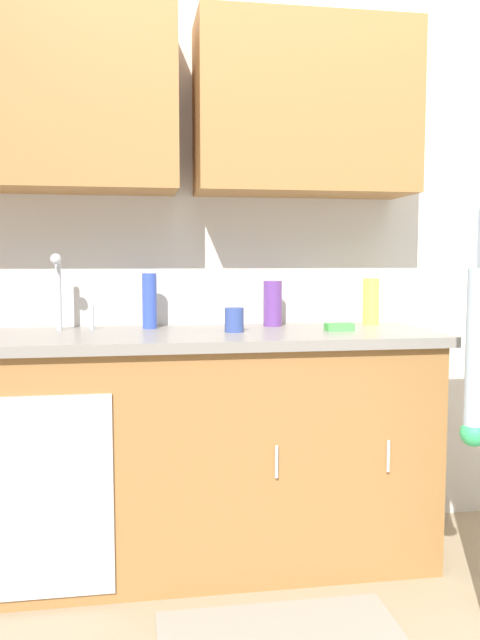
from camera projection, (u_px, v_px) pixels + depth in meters
kitchen_wall_with_uppers at (277, 203)px, 2.92m from camera, size 4.80×0.44×2.70m
counter_cabinet at (190, 453)px, 2.65m from camera, size 1.90×0.62×0.90m
countertop at (190, 337)px, 2.61m from camera, size 1.96×0.66×0.04m
sink at (66, 338)px, 2.54m from camera, size 0.50×0.36×0.35m
bottle_water_short at (273, 303)px, 2.84m from camera, size 0.08×0.08×0.20m
bottle_dish_liquid at (371, 302)px, 2.90m from camera, size 0.07×0.07×0.20m
bottle_water_tall at (149, 301)px, 2.74m from camera, size 0.06×0.06×0.23m
cup_by_sink at (234, 320)px, 2.61m from camera, size 0.08×0.08×0.10m
sponge at (339, 327)px, 2.67m from camera, size 0.11×0.07×0.03m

